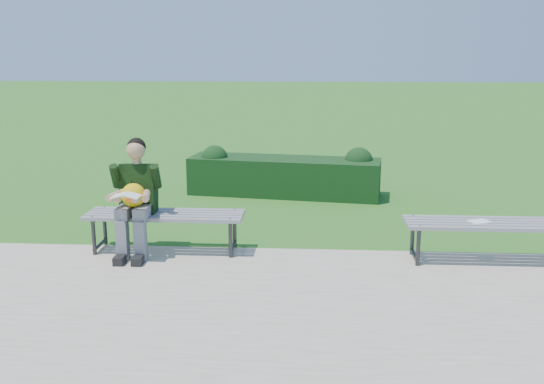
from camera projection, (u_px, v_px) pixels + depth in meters
name	position (u px, v px, depth m)	size (l,w,h in m)	color
ground	(296.00, 250.00, 7.10)	(80.00, 80.00, 0.00)	#176915
walkway	(291.00, 312.00, 5.40)	(30.00, 3.50, 0.02)	beige
hedge	(285.00, 175.00, 9.79)	(3.14, 1.20, 0.80)	#173D15
bench_left	(165.00, 218.00, 6.95)	(1.80, 0.50, 0.46)	gray
bench_right	(489.00, 227.00, 6.60)	(1.80, 0.50, 0.46)	gray
seated_boy	(136.00, 194.00, 6.80)	(0.56, 0.76, 1.31)	slate
paper_sheet	(480.00, 221.00, 6.59)	(0.27, 0.24, 0.01)	white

